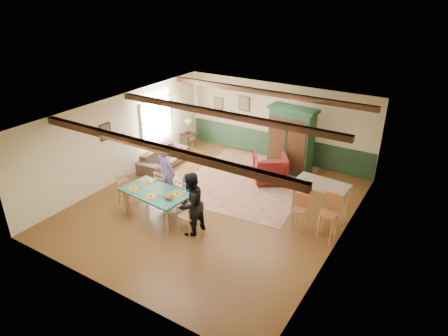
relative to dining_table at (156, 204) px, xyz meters
The scene contains 35 objects.
floor 1.71m from the dining_table, 51.20° to the left, with size 8.00×8.00×0.00m, color #553318.
wall_back 5.49m from the dining_table, 78.85° to the left, with size 7.00×0.02×2.70m, color beige.
wall_left 2.94m from the dining_table, 152.10° to the left, with size 0.02×8.00×2.70m, color beige.
wall_right 4.83m from the dining_table, 15.96° to the left, with size 0.02×8.00×2.70m, color beige.
ceiling 2.86m from the dining_table, 51.20° to the left, with size 7.00×8.00×0.02m, color white.
wainscot_back 5.38m from the dining_table, 78.81° to the left, with size 6.95×0.03×0.90m, color #1F3A25.
ceiling_beam_front 2.66m from the dining_table, 43.75° to the right, with size 6.95×0.16×0.16m, color black.
ceiling_beam_mid 2.99m from the dining_table, 58.42° to the left, with size 6.95×0.16×0.16m, color black.
ceiling_beam_back 4.96m from the dining_table, 76.34° to the left, with size 6.95×0.16×0.16m, color black.
window_left 4.03m from the dining_table, 128.95° to the left, with size 0.06×1.60×1.30m, color white, non-canonical shape.
picture_left_wall 2.87m from the dining_table, 163.91° to the left, with size 0.04×0.42×0.52m, color gray, non-canonical shape.
picture_back_a 5.46m from the dining_table, 92.77° to the left, with size 0.45×0.04×0.55m, color gray, non-canonical shape.
picture_back_b 5.59m from the dining_table, 104.42° to the left, with size 0.38×0.04×0.48m, color gray, non-canonical shape.
dining_table is the anchor object (origin of this frame).
dining_chair_far_left 0.84m from the dining_table, 113.26° to the left, with size 0.43×0.45×0.96m, color #AF7E57, non-canonical shape.
dining_chair_far_right 0.84m from the dining_table, 55.15° to the left, with size 0.43×0.45×0.96m, color #AF7E57, non-canonical shape.
dining_chair_end_left 1.17m from the dining_table, behind, with size 0.43×0.45×0.96m, color #AF7E57, non-canonical shape.
dining_chair_end_right 1.17m from the dining_table, ahead, with size 0.43×0.45×0.96m, color #AF7E57, non-canonical shape.
person_man 1.03m from the dining_table, 110.77° to the left, with size 0.64×0.42×1.75m, color #705B9D.
person_woman 1.35m from the dining_table, ahead, with size 0.81×0.63×1.67m, color black.
person_child 0.92m from the dining_table, 57.64° to the left, with size 0.50×0.32×1.02m, color #254A96.
cat 0.74m from the dining_table, 16.10° to the right, with size 0.36×0.14×0.18m, color #BE6121, non-canonical shape.
place_setting_near_left 0.75m from the dining_table, 161.35° to the right, with size 0.41×0.30×0.11m, color gold, non-canonical shape.
place_setting_near_center 0.51m from the dining_table, 73.99° to the right, with size 0.41×0.30×0.11m, color gold, non-canonical shape.
place_setting_far_left 0.75m from the dining_table, 149.76° to the left, with size 0.41×0.30×0.11m, color gold, non-canonical shape.
place_setting_far_right 0.75m from the dining_table, 18.65° to the left, with size 0.41×0.30×0.11m, color gold, non-canonical shape.
area_rug 3.34m from the dining_table, 70.00° to the left, with size 3.62×4.30×0.01m, color tan.
armoire 4.94m from the dining_table, 66.70° to the left, with size 1.57×0.63×2.21m, color #13311F.
armchair 3.88m from the dining_table, 63.80° to the left, with size 0.98×1.01×0.92m, color #420D10.
sofa 3.24m from the dining_table, 126.02° to the left, with size 2.09×0.82×0.61m, color #423129.
end_table 4.90m from the dining_table, 116.26° to the left, with size 0.46×0.46×0.57m, color black, non-canonical shape.
table_lamp 4.92m from the dining_table, 116.26° to the left, with size 0.29×0.29×0.52m, color beige, non-canonical shape.
counter_table 4.32m from the dining_table, 28.20° to the left, with size 1.36×0.80×1.14m, color tan, non-canonical shape.
bar_stool_left 3.79m from the dining_table, 21.06° to the left, with size 0.35×0.39×1.00m, color #A86C41, non-canonical shape.
bar_stool_right 4.48m from the dining_table, 17.44° to the left, with size 0.44×0.48×1.24m, color #A86C41, non-canonical shape.
Camera 1 is at (5.38, -8.22, 5.89)m, focal length 32.00 mm.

